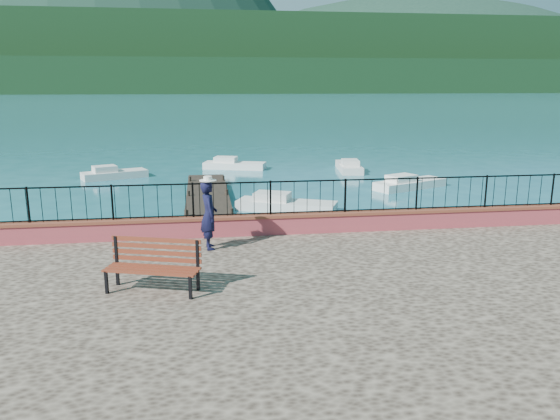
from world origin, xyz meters
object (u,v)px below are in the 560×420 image
object	(u,v)px
person	(209,215)
boat_3	(114,171)
boat_2	(410,181)
boat_4	(235,163)
boat_0	(39,238)
boat_5	(349,164)
park_bench	(153,276)
boat_1	(287,202)

from	to	relation	value
person	boat_3	xyz separation A→B (m)	(-5.25, 18.83, -1.71)
boat_2	boat_4	world-z (taller)	same
boat_3	boat_0	bearing A→B (deg)	-114.40
boat_5	boat_0	bearing A→B (deg)	142.97
park_bench	boat_5	size ratio (longest dim) A/B	0.52
park_bench	boat_3	distance (m)	22.13
boat_3	boat_5	xyz separation A→B (m)	(14.44, 0.85, 0.00)
boat_2	boat_1	bearing A→B (deg)	-174.19
boat_0	boat_4	xyz separation A→B (m)	(7.63, 16.83, 0.00)
boat_1	boat_4	world-z (taller)	same
park_bench	boat_4	size ratio (longest dim) A/B	0.52
person	boat_1	distance (m)	9.92
person	boat_3	world-z (taller)	person
person	boat_2	bearing A→B (deg)	-46.34
boat_0	boat_1	world-z (taller)	same
boat_2	boat_4	bearing A→B (deg)	113.24
park_bench	person	world-z (taller)	person
boat_4	boat_5	bearing A→B (deg)	3.54
person	boat_1	size ratio (longest dim) A/B	0.42
person	boat_4	distance (m)	21.61
park_bench	boat_3	world-z (taller)	park_bench
boat_0	boat_1	xyz separation A→B (m)	(9.14, 4.51, 0.00)
boat_0	boat_3	distance (m)	14.21
person	boat_3	size ratio (longest dim) A/B	0.50
park_bench	boat_4	xyz separation A→B (m)	(3.20, 24.36, -1.12)
boat_1	boat_4	distance (m)	12.42
boat_4	park_bench	bearing A→B (deg)	-80.07
park_bench	boat_0	bearing A→B (deg)	138.19
park_bench	boat_0	world-z (taller)	park_bench
boat_5	boat_1	bearing A→B (deg)	159.18
person	boat_0	size ratio (longest dim) A/B	0.55
person	boat_5	world-z (taller)	person
boat_0	boat_2	world-z (taller)	same
boat_0	boat_2	distance (m)	18.62
boat_3	boat_4	bearing A→B (deg)	-2.84
person	boat_5	bearing A→B (deg)	-32.39
park_bench	boat_5	bearing A→B (deg)	82.98
boat_5	person	bearing A→B (deg)	162.52
person	boat_1	bearing A→B (deg)	-28.28
boat_2	boat_3	distance (m)	16.97
boat_1	boat_3	xyz separation A→B (m)	(-8.74, 9.70, 0.00)
person	boat_3	distance (m)	19.62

